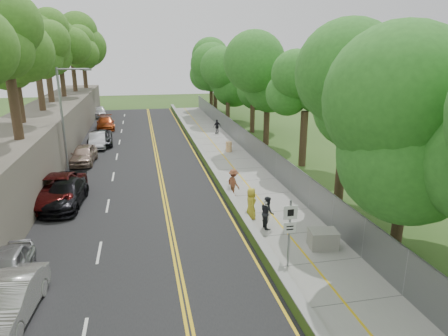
{
  "coord_description": "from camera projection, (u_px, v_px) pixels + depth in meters",
  "views": [
    {
      "loc": [
        -4.92,
        -17.72,
        9.18
      ],
      "look_at": [
        0.5,
        8.0,
        1.4
      ],
      "focal_mm": 32.0,
      "sensor_mm": 36.0,
      "label": 1
    }
  ],
  "objects": [
    {
      "name": "ground",
      "position": [
        247.0,
        239.0,
        20.2
      ],
      "size": [
        140.0,
        140.0,
        0.0
      ],
      "primitive_type": "plane",
      "color": "#33511E",
      "rests_on": "ground"
    },
    {
      "name": "road",
      "position": [
        137.0,
        165.0,
        33.2
      ],
      "size": [
        11.2,
        66.0,
        0.04
      ],
      "primitive_type": "cube",
      "color": "black",
      "rests_on": "ground"
    },
    {
      "name": "sidewalk",
      "position": [
        230.0,
        159.0,
        34.77
      ],
      "size": [
        4.2,
        66.0,
        0.05
      ],
      "primitive_type": "cube",
      "color": "gray",
      "rests_on": "ground"
    },
    {
      "name": "jersey_barrier",
      "position": [
        204.0,
        158.0,
        34.24
      ],
      "size": [
        0.42,
        66.0,
        0.6
      ],
      "primitive_type": "cube",
      "color": "#88EB3D",
      "rests_on": "ground"
    },
    {
      "name": "rock_embankment",
      "position": [
        30.0,
        146.0,
        31.04
      ],
      "size": [
        5.0,
        66.0,
        4.0
      ],
      "primitive_type": "cube",
      "color": "#595147",
      "rests_on": "ground"
    },
    {
      "name": "chainlink_fence",
      "position": [
        254.0,
        147.0,
        34.91
      ],
      "size": [
        0.04,
        66.0,
        2.0
      ],
      "primitive_type": "cube",
      "color": "slate",
      "rests_on": "ground"
    },
    {
      "name": "trees_embankment",
      "position": [
        21.0,
        31.0,
        28.73
      ],
      "size": [
        6.4,
        66.0,
        13.0
      ],
      "primitive_type": null,
      "color": "#458325",
      "rests_on": "rock_embankment"
    },
    {
      "name": "trees_fenceside",
      "position": [
        282.0,
        77.0,
        33.67
      ],
      "size": [
        7.0,
        66.0,
        14.0
      ],
      "primitive_type": null,
      "color": "#388A2B",
      "rests_on": "ground"
    },
    {
      "name": "streetlight",
      "position": [
        65.0,
        113.0,
        29.95
      ],
      "size": [
        2.52,
        0.22,
        8.0
      ],
      "color": "gray",
      "rests_on": "ground"
    },
    {
      "name": "signpost",
      "position": [
        290.0,
        226.0,
        17.02
      ],
      "size": [
        0.62,
        0.09,
        3.1
      ],
      "color": "gray",
      "rests_on": "sidewalk"
    },
    {
      "name": "construction_barrel",
      "position": [
        229.0,
        147.0,
        37.24
      ],
      "size": [
        0.57,
        0.57,
        0.94
      ],
      "primitive_type": "cylinder",
      "color": "#D66D00",
      "rests_on": "sidewalk"
    },
    {
      "name": "concrete_block",
      "position": [
        323.0,
        239.0,
        19.13
      ],
      "size": [
        1.44,
        1.16,
        0.87
      ],
      "primitive_type": "cube",
      "rotation": [
        0.0,
        0.0,
        -0.14
      ],
      "color": "gray",
      "rests_on": "sidewalk"
    },
    {
      "name": "car_0",
      "position": [
        6.0,
        268.0,
        16.06
      ],
      "size": [
        1.66,
        4.09,
        1.39
      ],
      "primitive_type": "imported",
      "rotation": [
        0.0,
        0.0,
        0.0
      ],
      "color": "#9F9FA3",
      "rests_on": "road"
    },
    {
      "name": "car_1",
      "position": [
        10.0,
        301.0,
        13.96
      ],
      "size": [
        1.91,
        4.43,
        1.42
      ],
      "primitive_type": "imported",
      "rotation": [
        0.0,
        0.0,
        -0.1
      ],
      "color": "silver",
      "rests_on": "road"
    },
    {
      "name": "car_2",
      "position": [
        57.0,
        190.0,
        24.77
      ],
      "size": [
        3.12,
        6.09,
        1.65
      ],
      "primitive_type": "imported",
      "rotation": [
        0.0,
        0.0,
        -0.07
      ],
      "color": "#4C0E0E",
      "rests_on": "road"
    },
    {
      "name": "car_3",
      "position": [
        65.0,
        194.0,
        24.21
      ],
      "size": [
        2.48,
        5.31,
        1.5
      ],
      "primitive_type": "imported",
      "rotation": [
        0.0,
        0.0,
        -0.07
      ],
      "color": "black",
      "rests_on": "road"
    },
    {
      "name": "car_4",
      "position": [
        84.0,
        154.0,
        33.33
      ],
      "size": [
        2.06,
        4.59,
        1.53
      ],
      "primitive_type": "imported",
      "rotation": [
        0.0,
        0.0,
        -0.06
      ],
      "color": "tan",
      "rests_on": "road"
    },
    {
      "name": "car_5",
      "position": [
        98.0,
        140.0,
        38.87
      ],
      "size": [
        1.78,
        4.41,
        1.43
      ],
      "primitive_type": "imported",
      "rotation": [
        0.0,
        0.0,
        0.06
      ],
      "color": "#ADAEB4",
      "rests_on": "road"
    },
    {
      "name": "car_6",
      "position": [
        100.0,
        138.0,
        39.9
      ],
      "size": [
        2.67,
        5.22,
        1.41
      ],
      "primitive_type": "imported",
      "rotation": [
        0.0,
        0.0,
        0.06
      ],
      "color": "black",
      "rests_on": "road"
    },
    {
      "name": "car_7",
      "position": [
        105.0,
        123.0,
        47.84
      ],
      "size": [
        2.46,
        5.15,
        1.45
      ],
      "primitive_type": "imported",
      "rotation": [
        0.0,
        0.0,
        0.09
      ],
      "color": "maroon",
      "rests_on": "road"
    },
    {
      "name": "car_8",
      "position": [
        99.0,
        112.0,
        56.68
      ],
      "size": [
        2.1,
        4.51,
        1.49
      ],
      "primitive_type": "imported",
      "rotation": [
        0.0,
        0.0,
        0.08
      ],
      "color": "white",
      "rests_on": "road"
    },
    {
      "name": "painter_0",
      "position": [
        251.0,
        203.0,
        22.3
      ],
      "size": [
        0.61,
        0.9,
        1.8
      ],
      "primitive_type": "imported",
      "rotation": [
        0.0,
        0.0,
        1.53
      ],
      "color": "gold",
      "rests_on": "sidewalk"
    },
    {
      "name": "painter_1",
      "position": [
        266.0,
        213.0,
        21.15
      ],
      "size": [
        0.52,
        0.67,
        1.64
      ],
      "primitive_type": "imported",
      "rotation": [
        0.0,
        0.0,
        1.81
      ],
      "color": "white",
      "rests_on": "sidewalk"
    },
    {
      "name": "painter_2",
      "position": [
        267.0,
        212.0,
        21.15
      ],
      "size": [
        0.66,
        0.85,
        1.75
      ],
      "primitive_type": "imported",
      "rotation": [
        0.0,
        0.0,
        1.57
      ],
      "color": "black",
      "rests_on": "sidewalk"
    },
    {
      "name": "painter_3",
      "position": [
        234.0,
        182.0,
        25.87
      ],
      "size": [
        1.04,
        1.31,
        1.78
      ],
      "primitive_type": "imported",
      "rotation": [
        0.0,
        0.0,
        1.95
      ],
      "color": "brown",
      "rests_on": "sidewalk"
    },
    {
      "name": "person_far",
      "position": [
        217.0,
        127.0,
        45.24
      ],
      "size": [
        1.01,
        0.63,
        1.6
      ],
      "primitive_type": "imported",
      "rotation": [
        0.0,
        0.0,
        3.42
      ],
      "color": "black",
      "rests_on": "sidewalk"
    }
  ]
}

